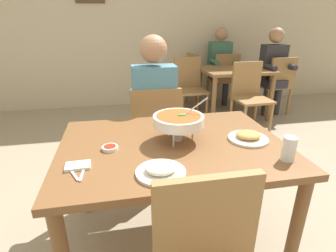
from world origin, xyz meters
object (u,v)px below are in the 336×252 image
object	(u,v)px
sauce_dish	(110,148)
chair_bg_corner	(186,78)
dining_table_main	(173,158)
patron_bg_left	(274,67)
patron_bg_middle	(220,62)
chair_bg_right	(249,92)
appetizer_plate	(248,137)
drink_glass	(289,150)
rice_plate	(161,170)
diner_main	(154,103)
chair_bg_middle	(224,77)
chair_bg_left	(277,82)
chair_diner_main	(155,129)
dining_table_far	(235,77)
curry_bowl	(178,121)
chair_bg_window	(189,84)

from	to	relation	value
sauce_dish	chair_bg_corner	size ratio (longest dim) A/B	0.10
dining_table_main	patron_bg_left	bearing A→B (deg)	48.17
patron_bg_middle	chair_bg_right	bearing A→B (deg)	-90.67
appetizer_plate	drink_glass	size ratio (longest dim) A/B	1.85
rice_plate	chair_bg_corner	distance (m)	3.36
diner_main	chair_bg_middle	xyz separation A→B (m)	(1.49, 2.03, -0.24)
drink_glass	chair_bg_left	distance (m)	3.05
chair_bg_right	appetizer_plate	bearing A→B (deg)	-117.86
sauce_dish	appetizer_plate	bearing A→B (deg)	-1.96
dining_table_main	chair_bg_corner	bearing A→B (deg)	73.72
chair_bg_corner	diner_main	bearing A→B (deg)	-111.95
drink_glass	chair_diner_main	bearing A→B (deg)	116.87
chair_diner_main	chair_bg_middle	bearing A→B (deg)	54.12
drink_glass	dining_table_main	bearing A→B (deg)	150.26
rice_plate	patron_bg_middle	distance (m)	3.59
chair_diner_main	patron_bg_middle	bearing A→B (deg)	56.23
drink_glass	patron_bg_left	world-z (taller)	patron_bg_left
sauce_dish	dining_table_far	bearing A→B (deg)	52.17
curry_bowl	patron_bg_left	world-z (taller)	patron_bg_left
chair_bg_middle	chair_bg_right	size ratio (longest dim) A/B	1.00
chair_bg_left	patron_bg_middle	distance (m)	0.99
dining_table_main	chair_diner_main	distance (m)	0.77
diner_main	chair_bg_middle	bearing A→B (deg)	53.68
drink_glass	rice_plate	bearing A→B (deg)	-179.51
sauce_dish	chair_bg_right	size ratio (longest dim) A/B	0.10
chair_bg_window	chair_bg_corner	bearing A→B (deg)	80.09
chair_diner_main	chair_bg_right	bearing A→B (deg)	35.72
appetizer_plate	chair_bg_corner	size ratio (longest dim) A/B	0.27
rice_plate	drink_glass	world-z (taller)	drink_glass
dining_table_far	chair_bg_right	xyz separation A→B (m)	(-0.02, -0.53, -0.10)
diner_main	appetizer_plate	distance (m)	0.96
chair_diner_main	chair_bg_corner	bearing A→B (deg)	68.36
chair_bg_left	chair_bg_corner	bearing A→B (deg)	154.39
patron_bg_left	appetizer_plate	bearing A→B (deg)	-124.35
chair_bg_window	dining_table_far	bearing A→B (deg)	-5.66
diner_main	curry_bowl	distance (m)	0.78
rice_plate	chair_bg_left	bearing A→B (deg)	48.71
chair_bg_right	patron_bg_middle	bearing A→B (deg)	89.33
sauce_dish	chair_bg_right	distance (m)	2.55
drink_glass	patron_bg_left	distance (m)	3.03
rice_plate	sauce_dish	distance (m)	0.39
appetizer_plate	chair_bg_right	bearing A→B (deg)	62.14
dining_table_far	patron_bg_middle	distance (m)	0.61
diner_main	patron_bg_left	xyz separation A→B (m)	(2.06, 1.51, 0.00)
rice_plate	chair_bg_left	size ratio (longest dim) A/B	0.27
curry_bowl	dining_table_far	xyz separation A→B (m)	(1.41, 2.29, -0.26)
dining_table_main	drink_glass	distance (m)	0.65
drink_glass	patron_bg_middle	bearing A→B (deg)	74.48
diner_main	curry_bowl	size ratio (longest dim) A/B	3.94
dining_table_main	chair_diner_main	size ratio (longest dim) A/B	1.47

